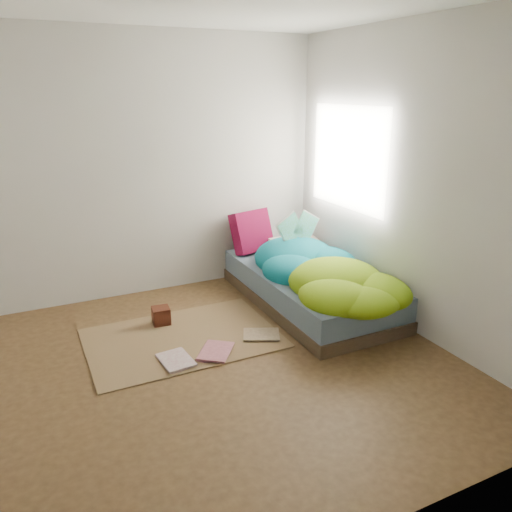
{
  "coord_description": "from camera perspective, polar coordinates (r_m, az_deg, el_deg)",
  "views": [
    {
      "loc": [
        -1.26,
        -3.19,
        2.06
      ],
      "look_at": [
        0.65,
        0.75,
        0.58
      ],
      "focal_mm": 35.0,
      "sensor_mm": 36.0,
      "label": 1
    }
  ],
  "objects": [
    {
      "name": "ground",
      "position": [
        4.0,
        -3.8,
        -12.32
      ],
      "size": [
        3.5,
        3.5,
        0.0
      ],
      "primitive_type": "cube",
      "color": "#432E1A",
      "rests_on": "ground"
    },
    {
      "name": "room_walls",
      "position": [
        3.47,
        -4.23,
        11.47
      ],
      "size": [
        3.54,
        3.54,
        2.62
      ],
      "color": "#B9B6B0",
      "rests_on": "ground"
    },
    {
      "name": "bed",
      "position": [
        5.0,
        6.04,
        -3.63
      ],
      "size": [
        1.0,
        2.0,
        0.34
      ],
      "color": "#35281D",
      "rests_on": "ground"
    },
    {
      "name": "duvet",
      "position": [
        4.71,
        7.58,
        -0.68
      ],
      "size": [
        0.96,
        1.84,
        0.34
      ],
      "primitive_type": null,
      "color": "#076073",
      "rests_on": "bed"
    },
    {
      "name": "rug",
      "position": [
        4.41,
        -8.37,
        -9.27
      ],
      "size": [
        1.6,
        1.1,
        0.01
      ],
      "primitive_type": "cube",
      "color": "brown",
      "rests_on": "ground"
    },
    {
      "name": "pillow_floral",
      "position": [
        5.52,
        4.59,
        1.13
      ],
      "size": [
        0.54,
        0.34,
        0.12
      ],
      "primitive_type": "cube",
      "rotation": [
        0.0,
        0.0,
        0.02
      ],
      "color": "silver",
      "rests_on": "bed"
    },
    {
      "name": "pillow_magenta",
      "position": [
        5.46,
        -0.49,
        2.82
      ],
      "size": [
        0.47,
        0.25,
        0.45
      ],
      "primitive_type": "cube",
      "rotation": [
        0.0,
        0.0,
        0.25
      ],
      "color": "#4E051D",
      "rests_on": "bed"
    },
    {
      "name": "open_book",
      "position": [
        5.08,
        4.92,
        4.36
      ],
      "size": [
        0.43,
        0.14,
        0.26
      ],
      "primitive_type": null,
      "rotation": [
        0.0,
        0.0,
        0.12
      ],
      "color": "green",
      "rests_on": "duvet"
    },
    {
      "name": "wooden_box",
      "position": [
        4.66,
        -10.8,
        -6.7
      ],
      "size": [
        0.17,
        0.17,
        0.15
      ],
      "primitive_type": "cube",
      "rotation": [
        0.0,
        0.0,
        -0.1
      ],
      "color": "#3C110D",
      "rests_on": "rug"
    },
    {
      "name": "floor_book_a",
      "position": [
        4.02,
        -10.69,
        -12.06
      ],
      "size": [
        0.26,
        0.34,
        0.02
      ],
      "primitive_type": "imported",
      "rotation": [
        0.0,
        0.0,
        0.09
      ],
      "color": "silver",
      "rests_on": "rug"
    },
    {
      "name": "floor_book_b",
      "position": [
        4.16,
        -6.25,
        -10.66
      ],
      "size": [
        0.39,
        0.4,
        0.03
      ],
      "primitive_type": "imported",
      "rotation": [
        0.0,
        0.0,
        -0.65
      ],
      "color": "#B76978",
      "rests_on": "rug"
    },
    {
      "name": "floor_book_c",
      "position": [
        4.28,
        0.65,
        -9.7
      ],
      "size": [
        0.38,
        0.34,
        0.02
      ],
      "primitive_type": "imported",
      "rotation": [
        0.0,
        0.0,
        1.13
      ],
      "color": "tan",
      "rests_on": "rug"
    }
  ]
}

